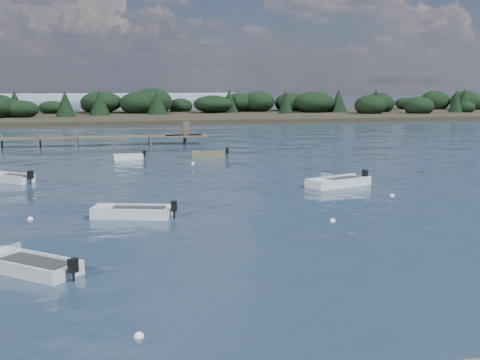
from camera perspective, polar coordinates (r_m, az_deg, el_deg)
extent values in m
plane|color=#162434|center=(85.70, -8.78, 4.16)|extent=(400.00, 400.00, 0.00)
cube|color=silver|center=(44.74, 9.30, -0.42)|extent=(5.20, 3.45, 0.76)
cube|color=silver|center=(43.46, 7.51, -0.07)|extent=(1.68, 1.96, 0.15)
cube|color=#232325|center=(44.94, 9.68, 0.08)|extent=(3.62, 2.55, 0.13)
cube|color=silver|center=(44.05, 10.06, -0.01)|extent=(4.60, 1.85, 0.15)
cube|color=silver|center=(45.30, 8.59, 0.29)|extent=(4.60, 1.85, 0.15)
cube|color=black|center=(46.47, 11.77, 0.59)|extent=(0.41, 0.45, 0.59)
cylinder|color=black|center=(46.55, 11.74, -0.05)|extent=(0.14, 0.14, 0.59)
cube|color=silver|center=(43.92, 8.29, 0.36)|extent=(0.63, 1.30, 0.45)
cube|color=#696246|center=(60.80, -3.00, 2.26)|extent=(3.45, 1.85, 0.76)
cube|color=#696246|center=(60.77, -4.17, 2.67)|extent=(0.98, 1.29, 0.15)
cube|color=#232325|center=(60.75, -2.75, 2.60)|extent=(2.37, 1.41, 0.13)
cube|color=#696246|center=(60.16, -3.01, 2.62)|extent=(3.24, 0.69, 0.15)
cube|color=#696246|center=(61.33, -2.99, 2.75)|extent=(3.24, 0.69, 0.15)
cube|color=black|center=(60.73, -1.23, 2.82)|extent=(0.36, 0.42, 0.60)
cylinder|color=black|center=(60.79, -1.23, 2.33)|extent=(0.13, 0.13, 0.60)
cube|color=#B3B8BB|center=(26.07, -19.51, -7.96)|extent=(4.58, 4.27, 0.70)
cube|color=#232325|center=(25.71, -19.00, -7.40)|extent=(3.24, 3.06, 0.12)
cube|color=#B3B8BB|center=(25.46, -20.88, -7.49)|extent=(3.55, 3.08, 0.14)
cube|color=#B3B8BB|center=(26.46, -18.28, -6.71)|extent=(3.55, 3.08, 0.14)
cube|color=black|center=(24.16, -15.55, -7.81)|extent=(0.43, 0.44, 0.55)
cylinder|color=black|center=(24.31, -15.50, -8.89)|extent=(0.14, 0.14, 0.55)
cube|color=silver|center=(26.63, -21.04, -6.23)|extent=(0.91, 1.03, 0.42)
cube|color=#B3B8BB|center=(34.72, -10.20, -3.28)|extent=(4.68, 2.84, 0.73)
cube|color=#B3B8BB|center=(35.08, -12.86, -2.53)|extent=(1.44, 1.74, 0.15)
cube|color=#232325|center=(34.56, -9.65, -2.74)|extent=(3.24, 2.13, 0.13)
cube|color=#B3B8BB|center=(33.89, -10.55, -2.86)|extent=(4.24, 1.36, 0.15)
cube|color=#B3B8BB|center=(35.36, -9.91, -2.33)|extent=(4.24, 1.36, 0.15)
cube|color=black|center=(34.08, -6.28, -2.48)|extent=(0.38, 0.42, 0.57)
cylinder|color=black|center=(34.18, -6.26, -3.30)|extent=(0.13, 0.13, 0.57)
cube|color=silver|center=(60.03, -10.54, 2.01)|extent=(2.88, 1.41, 0.65)
cube|color=silver|center=(59.85, -11.55, 2.32)|extent=(0.77, 1.06, 0.13)
cube|color=#232325|center=(60.02, -10.34, 2.31)|extent=(1.97, 1.09, 0.11)
cube|color=silver|center=(59.49, -10.48, 2.32)|extent=(2.77, 0.41, 0.13)
cube|color=silver|center=(60.47, -10.62, 2.42)|extent=(2.77, 0.41, 0.13)
cube|color=black|center=(60.20, -9.05, 2.54)|extent=(0.29, 0.34, 0.51)
cylinder|color=black|center=(60.26, -9.04, 2.13)|extent=(0.10, 0.10, 0.51)
cube|color=#B3B8BB|center=(49.11, -20.87, -0.04)|extent=(3.66, 3.30, 0.77)
cube|color=#232325|center=(48.85, -20.67, 0.35)|extent=(2.59, 2.38, 0.13)
cube|color=#B3B8BB|center=(48.61, -21.46, 0.37)|extent=(2.86, 2.28, 0.15)
cube|color=#B3B8BB|center=(49.48, -20.35, 0.58)|extent=(2.86, 2.28, 0.15)
cube|color=black|center=(47.59, -19.25, 0.48)|extent=(0.47, 0.49, 0.61)
cylinder|color=black|center=(47.67, -19.22, -0.15)|extent=(0.15, 0.15, 0.61)
sphere|color=white|center=(18.96, -9.57, -14.47)|extent=(0.32, 0.32, 0.32)
sphere|color=white|center=(33.51, 8.77, -3.89)|extent=(0.32, 0.32, 0.32)
sphere|color=white|center=(35.51, -19.26, -3.56)|extent=(0.32, 0.32, 0.32)
sphere|color=white|center=(41.57, 14.24, -1.48)|extent=(0.32, 0.32, 0.32)
sphere|color=white|center=(56.18, -4.49, 1.55)|extent=(0.32, 0.32, 0.32)
cube|color=#51473B|center=(74.06, -5.14, 4.21)|extent=(5.00, 3.20, 0.18)
cube|color=#51473B|center=(73.98, -5.15, 4.90)|extent=(0.80, 0.80, 1.60)
cylinder|color=#51473B|center=(75.46, -21.64, 3.22)|extent=(0.20, 0.20, 2.20)
cylinder|color=#51473B|center=(73.19, -18.56, 3.23)|extent=(0.20, 0.20, 2.20)
cylinder|color=#51473B|center=(74.88, -18.42, 3.36)|extent=(0.20, 0.20, 2.20)
cylinder|color=#51473B|center=(72.83, -15.22, 3.36)|extent=(0.20, 0.20, 2.20)
cylinder|color=#51473B|center=(74.53, -15.15, 3.49)|extent=(0.20, 0.20, 2.20)
cylinder|color=#51473B|center=(72.72, -11.86, 3.48)|extent=(0.20, 0.20, 2.20)
cylinder|color=#51473B|center=(74.42, -11.87, 3.61)|extent=(0.20, 0.20, 2.20)
cylinder|color=#51473B|center=(72.86, -8.49, 3.59)|extent=(0.20, 0.20, 2.20)
cylinder|color=#51473B|center=(74.56, -8.58, 3.71)|extent=(0.20, 0.20, 2.20)
cylinder|color=#51473B|center=(73.26, -5.16, 3.68)|extent=(0.20, 0.20, 2.20)
cylinder|color=#51473B|center=(74.94, -5.32, 3.81)|extent=(0.20, 0.20, 2.20)
cube|color=black|center=(128.98, 1.33, 5.99)|extent=(190.00, 40.00, 1.60)
ellipsoid|color=black|center=(128.84, 1.34, 7.23)|extent=(180.50, 36.00, 4.40)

